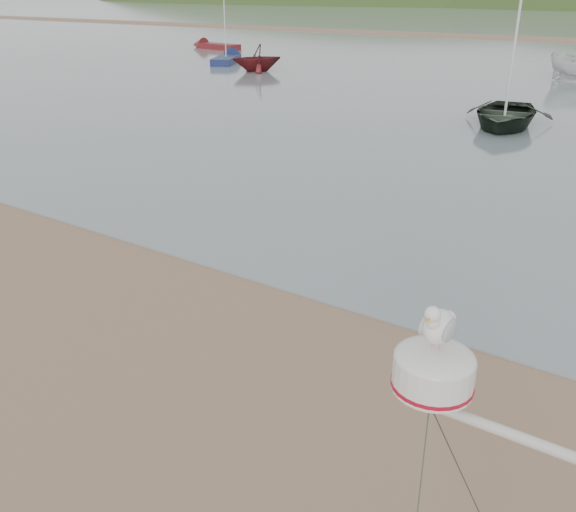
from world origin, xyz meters
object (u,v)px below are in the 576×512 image
Objects in this scene: boat_red at (257,45)px; dinghy_red_far at (209,46)px; boat_dark at (512,63)px; sailboat_blue_near at (230,58)px.

dinghy_red_far is at bearing 176.82° from boat_red.
sailboat_blue_near is at bearing 144.04° from boat_dark.
boat_red is 0.57× the size of dinghy_red_far.
boat_dark is at bearing -27.27° from sailboat_blue_near.
sailboat_blue_near is 1.00× the size of dinghy_red_far.
boat_dark is 38.94m from dinghy_red_far.
boat_dark is 21.08m from boat_red.
sailboat_blue_near is 11.60m from dinghy_red_far.
dinghy_red_far is (-8.76, 7.60, -0.01)m from sailboat_blue_near.
boat_red is 0.57× the size of sailboat_blue_near.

